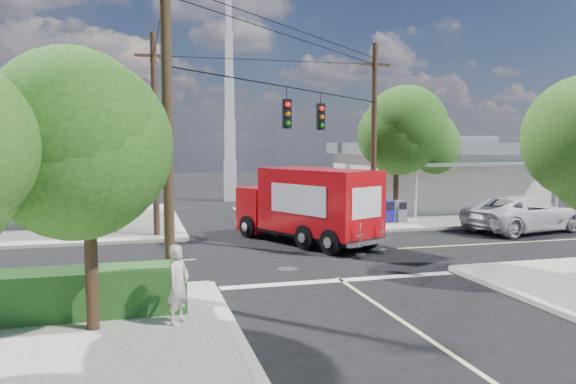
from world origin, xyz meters
name	(u,v)px	position (x,y,z in m)	size (l,w,h in m)	color
ground	(302,254)	(0.00, 0.00, 0.00)	(120.00, 120.00, 0.00)	black
sidewalk_ne	(420,210)	(10.88, 10.88, 0.07)	(14.12, 14.12, 0.14)	gray
sidewalk_nw	(41,223)	(-10.88, 10.88, 0.07)	(14.12, 14.12, 0.14)	gray
road_markings	(313,262)	(0.00, -1.47, 0.01)	(32.00, 32.00, 0.01)	beige
building_ne	(436,173)	(12.50, 11.97, 2.32)	(11.80, 10.20, 4.50)	silver
building_nw	(22,180)	(-12.00, 12.46, 2.22)	(10.80, 10.20, 4.30)	beige
radio_tower	(230,123)	(0.50, 20.00, 5.64)	(0.80, 0.80, 17.00)	silver
tree_sw_front	(88,138)	(-6.99, -7.54, 4.33)	(3.88, 3.78, 6.03)	#422D1C
tree_ne_front	(397,132)	(7.21, 6.76, 4.77)	(4.21, 4.14, 6.66)	#422D1C
tree_ne_back	(421,144)	(9.81, 8.96, 4.19)	(3.77, 3.66, 5.82)	#422D1C
palm_nw_front	(103,125)	(-7.50, 7.50, 5.04)	(3.01, 3.08, 5.59)	#422D1C
palm_nw_back	(61,134)	(-9.50, 9.00, 4.67)	(3.01, 3.08, 5.19)	#422D1C
utility_poles	(252,131)	(-1.58, 1.60, 4.67)	(12.00, 10.68, 9.00)	#473321
picket_fence	(64,286)	(-7.80, -5.60, 0.68)	(5.94, 0.06, 1.00)	silver
hedge_sw	(51,294)	(-8.00, -6.40, 0.69)	(6.20, 1.20, 1.10)	#1E481A
vending_boxes	(388,211)	(6.50, 6.20, 0.69)	(1.90, 0.50, 1.10)	red
delivery_truck	(307,205)	(0.88, 2.14, 1.60)	(5.05, 7.49, 3.15)	black
parked_car	(525,214)	(11.80, 2.43, 0.85)	(2.83, 6.13, 1.70)	silver
pedestrian	(178,284)	(-5.15, -7.63, 1.04)	(0.66, 0.43, 1.80)	beige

